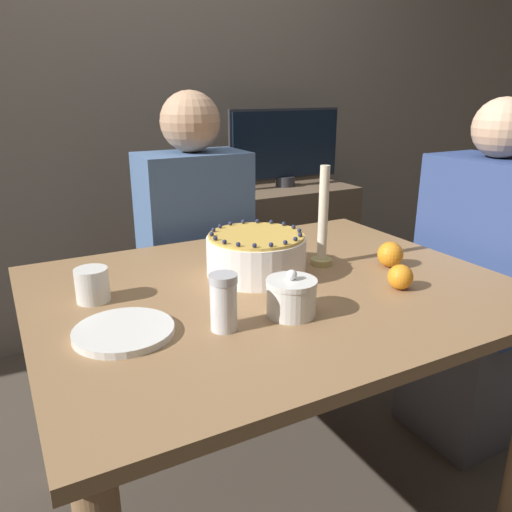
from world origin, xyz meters
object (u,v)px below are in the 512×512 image
Objects in this scene: person_man_blue_shirt at (196,272)px; person_woman_floral at (476,302)px; candle at (323,225)px; sugar_bowl at (291,297)px; cake at (256,255)px; tv_monitor at (285,146)px; sugar_shaker at (224,302)px.

person_man_blue_shirt is 1.03m from person_woman_floral.
candle is at bearing 104.81° from person_man_blue_shirt.
person_man_blue_shirt is at bearing 83.26° from sugar_bowl.
person_man_blue_shirt is (0.05, 0.59, -0.25)m from cake.
person_woman_floral is at bearing -85.95° from tv_monitor.
sugar_shaker is 0.50m from candle.
sugar_bowl is 1.53m from tv_monitor.
person_man_blue_shirt is at bearing -146.29° from tv_monitor.
sugar_bowl is at bearing -120.77° from tv_monitor.
candle is (0.21, -0.02, 0.06)m from cake.
cake is at bearing 85.29° from person_man_blue_shirt.
person_man_blue_shirt is 1.96× the size of tv_monitor.
candle is 0.24× the size of person_man_blue_shirt.
candle is (0.43, 0.24, 0.06)m from sugar_shaker.
person_woman_floral is at bearing 137.40° from person_man_blue_shirt.
sugar_shaker is at bearing -150.18° from candle.
cake is at bearing 82.29° from person_woman_floral.
person_man_blue_shirt is (-0.16, 0.61, -0.32)m from candle.
candle is 1.18m from tv_monitor.
sugar_shaker is at bearing -129.83° from cake.
cake is 0.23× the size of person_woman_floral.
person_woman_floral is (0.60, -0.09, -0.33)m from candle.
sugar_bowl is 0.91m from person_woman_floral.
sugar_bowl is 0.93× the size of sugar_shaker.
candle is at bearing 43.84° from sugar_bowl.
candle is at bearing 29.82° from sugar_shaker.
person_woman_floral is at bearing 10.42° from sugar_bowl.
cake is at bearing 175.41° from candle.
tv_monitor is at bearing 55.09° from cake.
tv_monitor reaches higher than candle.
tv_monitor reaches higher than sugar_bowl.
person_man_blue_shirt reaches higher than sugar_bowl.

